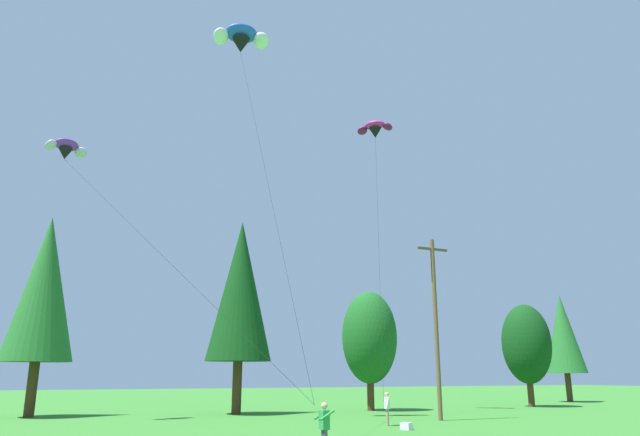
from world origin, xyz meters
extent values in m
cylinder|color=#472D19|center=(-13.20, 43.24, 1.69)|extent=(0.63, 0.63, 3.38)
cone|color=#236628|center=(-13.20, 43.24, 8.19)|extent=(4.46, 4.46, 9.62)
cylinder|color=#472D19|center=(-0.52, 40.66, 1.74)|extent=(0.64, 0.64, 3.49)
cone|color=#0F3D14|center=(-0.52, 40.66, 8.45)|extent=(4.55, 4.55, 9.92)
cylinder|color=#472D19|center=(9.83, 40.50, 1.11)|extent=(0.53, 0.53, 2.22)
ellipsoid|color=#19561E|center=(9.83, 40.50, 5.38)|extent=(4.19, 4.19, 6.96)
cylinder|color=#472D19|center=(24.71, 39.65, 1.06)|extent=(0.52, 0.52, 2.13)
ellipsoid|color=#0F3D14|center=(24.71, 39.65, 5.15)|extent=(4.09, 4.09, 6.66)
cylinder|color=#472D19|center=(34.93, 45.12, 1.37)|extent=(0.57, 0.57, 2.74)
cone|color=#236628|center=(34.93, 45.12, 6.65)|extent=(3.92, 3.92, 7.81)
cylinder|color=brown|center=(8.68, 30.25, 5.39)|extent=(0.26, 0.26, 10.79)
cube|color=brown|center=(8.68, 30.25, 10.19)|extent=(2.20, 0.14, 0.14)
cube|color=#2D8E47|center=(-4.20, 18.77, 1.14)|extent=(0.25, 0.39, 0.60)
sphere|color=tan|center=(-4.20, 18.77, 1.58)|extent=(0.22, 0.22, 0.22)
cylinder|color=#2D8E47|center=(-4.20, 18.53, 1.30)|extent=(0.53, 0.10, 0.35)
cylinder|color=#2D8E47|center=(-4.19, 19.01, 1.30)|extent=(0.53, 0.10, 0.35)
cylinder|color=gray|center=(3.94, 28.31, 0.42)|extent=(0.17, 0.17, 0.84)
cylinder|color=gray|center=(4.01, 28.50, 0.42)|extent=(0.17, 0.17, 0.84)
cube|color=white|center=(3.97, 28.40, 1.14)|extent=(0.36, 0.44, 0.60)
sphere|color=tan|center=(3.97, 28.40, 1.58)|extent=(0.22, 0.22, 0.22)
cylinder|color=white|center=(3.88, 28.18, 1.17)|extent=(0.22, 0.15, 0.57)
cylinder|color=white|center=(4.06, 28.63, 1.17)|extent=(0.22, 0.15, 0.57)
ellipsoid|color=purple|center=(-12.86, 38.23, 16.48)|extent=(1.77, 1.53, 0.84)
ellipsoid|color=silver|center=(-11.98, 38.54, 16.22)|extent=(1.08, 1.10, 0.95)
ellipsoid|color=silver|center=(-13.74, 37.92, 16.22)|extent=(0.93, 1.12, 0.95)
cone|color=black|center=(-12.90, 38.32, 15.91)|extent=(1.07, 1.07, 0.72)
cylinder|color=black|center=(-8.72, 28.55, 8.58)|extent=(8.36, 19.55, 13.94)
ellipsoid|color=#D12893|center=(10.07, 39.28, 22.50)|extent=(1.96, 2.01, 0.79)
ellipsoid|color=#66144C|center=(10.80, 38.48, 22.19)|extent=(1.25, 1.20, 0.96)
ellipsoid|color=#66144C|center=(9.33, 40.09, 22.19)|extent=(1.17, 1.24, 0.96)
cone|color=black|center=(10.14, 39.35, 21.83)|extent=(1.38, 1.38, 0.84)
cylinder|color=black|center=(6.97, 33.91, 11.30)|extent=(6.35, 10.89, 20.23)
ellipsoid|color=blue|center=(-2.87, 34.83, 25.06)|extent=(2.44, 1.95, 1.33)
ellipsoid|color=white|center=(-1.54, 34.52, 24.67)|extent=(1.23, 1.50, 1.46)
ellipsoid|color=white|center=(-4.19, 35.13, 24.67)|extent=(1.51, 1.46, 1.46)
cone|color=black|center=(-2.84, 34.96, 24.22)|extent=(1.46, 1.46, 1.05)
cylinder|color=black|center=(-3.69, 26.87, 12.66)|extent=(1.72, 16.19, 22.08)
cube|color=white|center=(3.56, 25.95, 0.17)|extent=(0.51, 0.61, 0.34)
camera|label=1|loc=(-12.79, 0.43, 2.56)|focal=33.01mm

